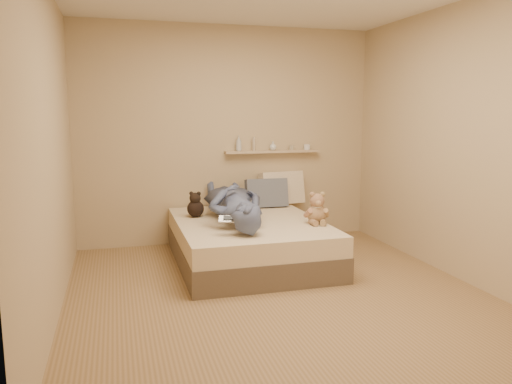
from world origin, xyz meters
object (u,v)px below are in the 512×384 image
object	(u,v)px
game_console	(228,219)
pillow_cream	(282,188)
pillow_grey	(266,193)
teddy_bear	(317,210)
person	(233,202)
wall_shelf	(273,152)
dark_plush	(195,206)
bed	(249,242)

from	to	relation	value
game_console	pillow_cream	xyz separation A→B (m)	(0.99, 1.40, 0.04)
pillow_cream	pillow_grey	distance (m)	0.28
teddy_bear	person	world-z (taller)	person
pillow_grey	wall_shelf	distance (m)	0.55
pillow_grey	teddy_bear	bearing A→B (deg)	-77.19
pillow_grey	wall_shelf	world-z (taller)	wall_shelf
wall_shelf	person	bearing A→B (deg)	-129.81
pillow_cream	game_console	bearing A→B (deg)	-125.25
dark_plush	wall_shelf	distance (m)	1.31
bed	game_console	world-z (taller)	game_console
bed	dark_plush	xyz separation A→B (m)	(-0.51, 0.34, 0.35)
game_console	wall_shelf	world-z (taller)	wall_shelf
pillow_cream	person	xyz separation A→B (m)	(-0.79, -0.76, -0.01)
teddy_bear	game_console	bearing A→B (deg)	-165.86
game_console	pillow_grey	distance (m)	1.47
bed	game_console	xyz separation A→B (m)	(-0.35, -0.57, 0.38)
game_console	teddy_bear	size ratio (longest dim) A/B	0.57
teddy_bear	dark_plush	distance (m)	1.32
bed	person	world-z (taller)	person
teddy_bear	wall_shelf	xyz separation A→B (m)	(-0.09, 1.23, 0.51)
game_console	pillow_grey	xyz separation A→B (m)	(0.75, 1.26, 0.01)
pillow_cream	wall_shelf	xyz separation A→B (m)	(-0.09, 0.08, 0.45)
pillow_grey	dark_plush	bearing A→B (deg)	-159.06
dark_plush	wall_shelf	xyz separation A→B (m)	(1.06, 0.57, 0.53)
person	dark_plush	bearing A→B (deg)	-33.58
game_console	pillow_grey	size ratio (longest dim) A/B	0.38
game_console	person	bearing A→B (deg)	73.00
wall_shelf	pillow_grey	bearing A→B (deg)	-123.57
dark_plush	bed	bearing A→B (deg)	-33.68
person	wall_shelf	size ratio (longest dim) A/B	1.36
bed	dark_plush	bearing A→B (deg)	146.32
dark_plush	wall_shelf	world-z (taller)	wall_shelf
person	wall_shelf	bearing A→B (deg)	-126.30
dark_plush	person	size ratio (longest dim) A/B	0.17
bed	pillow_cream	world-z (taller)	pillow_cream
bed	teddy_bear	distance (m)	0.80
dark_plush	pillow_cream	world-z (taller)	pillow_cream
game_console	pillow_grey	world-z (taller)	pillow_grey
pillow_cream	wall_shelf	bearing A→B (deg)	139.93
bed	game_console	bearing A→B (deg)	-121.23
bed	game_console	size ratio (longest dim) A/B	9.94
dark_plush	pillow_cream	bearing A→B (deg)	23.01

